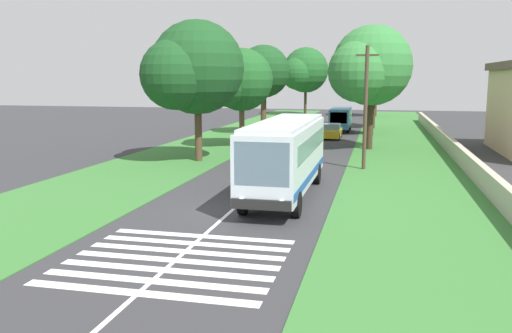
% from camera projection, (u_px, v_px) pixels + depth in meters
% --- Properties ---
extents(ground, '(160.00, 160.00, 0.00)m').
position_uv_depth(ground, '(230.00, 212.00, 23.07)').
color(ground, '#333335').
extents(grass_verge_left, '(120.00, 8.00, 0.04)m').
position_uv_depth(grass_verge_left, '(178.00, 157.00, 39.32)').
color(grass_verge_left, '#387533').
rests_on(grass_verge_left, ground).
extents(grass_verge_right, '(120.00, 8.00, 0.04)m').
position_uv_depth(grass_verge_right, '(409.00, 165.00, 35.66)').
color(grass_verge_right, '#387533').
rests_on(grass_verge_right, ground).
extents(centre_line, '(110.00, 0.16, 0.01)m').
position_uv_depth(centre_line, '(288.00, 161.00, 37.49)').
color(centre_line, silver).
rests_on(centre_line, ground).
extents(coach_bus, '(11.16, 2.62, 3.73)m').
position_uv_depth(coach_bus, '(286.00, 153.00, 25.92)').
color(coach_bus, silver).
rests_on(coach_bus, ground).
extents(zebra_crossing, '(5.85, 6.80, 0.01)m').
position_uv_depth(zebra_crossing, '(175.00, 260.00, 16.97)').
color(zebra_crossing, silver).
rests_on(zebra_crossing, ground).
extents(trailing_car_0, '(4.30, 1.78, 1.43)m').
position_uv_depth(trailing_car_0, '(285.00, 139.00, 45.44)').
color(trailing_car_0, gray).
rests_on(trailing_car_0, ground).
extents(trailing_car_1, '(4.30, 1.78, 1.43)m').
position_uv_depth(trailing_car_1, '(332.00, 132.00, 51.66)').
color(trailing_car_1, gold).
rests_on(trailing_car_1, ground).
extents(trailing_minibus_0, '(6.00, 2.14, 2.53)m').
position_uv_depth(trailing_minibus_0, '(341.00, 117.00, 58.54)').
color(trailing_minibus_0, teal).
rests_on(trailing_minibus_0, ground).
extents(roadside_tree_left_0, '(6.37, 5.20, 8.21)m').
position_uv_depth(roadside_tree_left_0, '(240.00, 82.00, 44.10)').
color(roadside_tree_left_0, brown).
rests_on(roadside_tree_left_0, grass_verge_left).
extents(roadside_tree_left_1, '(8.70, 7.17, 10.61)m').
position_uv_depth(roadside_tree_left_1, '(304.00, 71.00, 84.05)').
color(roadside_tree_left_1, '#3D2D1E').
rests_on(roadside_tree_left_1, grass_verge_left).
extents(roadside_tree_left_2, '(6.48, 5.39, 9.14)m').
position_uv_depth(roadside_tree_left_2, '(263.00, 73.00, 54.94)').
color(roadside_tree_left_2, '#4C3826').
rests_on(roadside_tree_left_2, grass_verge_left).
extents(roadside_tree_left_3, '(7.73, 6.53, 9.66)m').
position_uv_depth(roadside_tree_left_3, '(193.00, 70.00, 36.26)').
color(roadside_tree_left_3, '#4C3826').
rests_on(roadside_tree_left_3, grass_verge_left).
extents(roadside_tree_right_0, '(5.80, 4.89, 8.07)m').
position_uv_depth(roadside_tree_right_0, '(371.00, 81.00, 53.50)').
color(roadside_tree_right_0, '#3D2D1E').
rests_on(roadside_tree_right_0, grass_verge_right).
extents(roadside_tree_right_1, '(8.80, 7.50, 11.73)m').
position_uv_depth(roadside_tree_right_1, '(374.00, 60.00, 60.66)').
color(roadside_tree_right_1, '#3D2D1E').
rests_on(roadside_tree_right_1, grass_verge_right).
extents(roadside_tree_right_2, '(8.12, 6.54, 9.92)m').
position_uv_depth(roadside_tree_right_2, '(369.00, 68.00, 42.53)').
color(roadside_tree_right_2, '#3D2D1E').
rests_on(roadside_tree_right_2, grass_verge_right).
extents(roadside_tree_right_3, '(7.74, 6.42, 10.30)m').
position_uv_depth(roadside_tree_right_3, '(375.00, 70.00, 80.37)').
color(roadside_tree_right_3, '#3D2D1E').
rests_on(roadside_tree_right_3, grass_verge_right).
extents(utility_pole, '(0.24, 1.40, 7.72)m').
position_uv_depth(utility_pole, '(366.00, 106.00, 33.30)').
color(utility_pole, '#473828').
rests_on(utility_pole, grass_verge_right).
extents(roadside_wall, '(70.00, 0.40, 1.18)m').
position_uv_depth(roadside_wall, '(453.00, 148.00, 39.61)').
color(roadside_wall, '#B2A893').
rests_on(roadside_wall, grass_verge_right).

